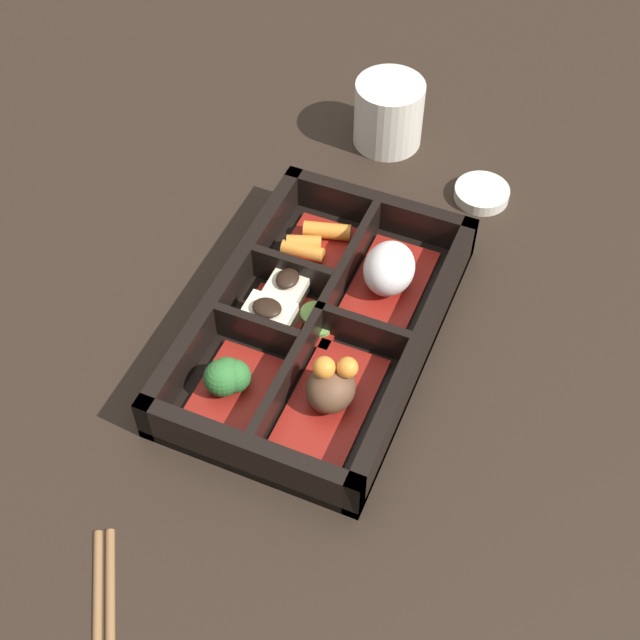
# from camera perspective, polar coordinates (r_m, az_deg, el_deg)

# --- Properties ---
(ground_plane) EXTENTS (3.00, 3.00, 0.00)m
(ground_plane) POSITION_cam_1_polar(r_m,az_deg,el_deg) (0.80, -0.00, -1.13)
(ground_plane) COLOR black
(bento_base) EXTENTS (0.31, 0.19, 0.01)m
(bento_base) POSITION_cam_1_polar(r_m,az_deg,el_deg) (0.79, -0.00, -0.91)
(bento_base) COLOR black
(bento_base) RESTS_ON ground_plane
(bento_rim) EXTENTS (0.31, 0.19, 0.05)m
(bento_rim) POSITION_cam_1_polar(r_m,az_deg,el_deg) (0.78, -0.13, -0.05)
(bento_rim) COLOR black
(bento_rim) RESTS_ON ground_plane
(bowl_rice) EXTENTS (0.12, 0.06, 0.05)m
(bowl_rice) POSITION_cam_1_polar(r_m,az_deg,el_deg) (0.80, 4.42, 3.00)
(bowl_rice) COLOR maroon
(bowl_rice) RESTS_ON bento_base
(bowl_stew) EXTENTS (0.12, 0.06, 0.05)m
(bowl_stew) POSITION_cam_1_polar(r_m,az_deg,el_deg) (0.73, 0.71, -4.56)
(bowl_stew) COLOR maroon
(bowl_stew) RESTS_ON bento_base
(bowl_carrots) EXTENTS (0.08, 0.06, 0.02)m
(bowl_carrots) POSITION_cam_1_polar(r_m,az_deg,el_deg) (0.85, -0.37, 4.88)
(bowl_carrots) COLOR maroon
(bowl_carrots) RESTS_ON bento_base
(bowl_tofu) EXTENTS (0.08, 0.06, 0.04)m
(bowl_tofu) POSITION_cam_1_polar(r_m,az_deg,el_deg) (0.79, -2.82, 0.88)
(bowl_tofu) COLOR maroon
(bowl_tofu) RESTS_ON bento_base
(bowl_greens) EXTENTS (0.08, 0.06, 0.04)m
(bowl_greens) POSITION_cam_1_polar(r_m,az_deg,el_deg) (0.74, -5.87, -3.77)
(bowl_greens) COLOR maroon
(bowl_greens) RESTS_ON bento_base
(bowl_pickles) EXTENTS (0.04, 0.03, 0.01)m
(bowl_pickles) POSITION_cam_1_polar(r_m,az_deg,el_deg) (0.79, -0.14, -0.06)
(bowl_pickles) COLOR maroon
(bowl_pickles) RESTS_ON bento_base
(tea_cup) EXTENTS (0.07, 0.07, 0.07)m
(tea_cup) POSITION_cam_1_polar(r_m,az_deg,el_deg) (0.96, 4.42, 13.13)
(tea_cup) COLOR beige
(tea_cup) RESTS_ON ground_plane
(sauce_dish) EXTENTS (0.06, 0.06, 0.01)m
(sauce_dish) POSITION_cam_1_polar(r_m,az_deg,el_deg) (0.93, 10.31, 8.00)
(sauce_dish) COLOR beige
(sauce_dish) RESTS_ON ground_plane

